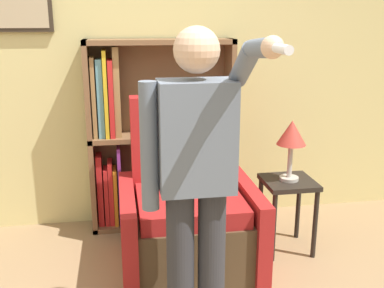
% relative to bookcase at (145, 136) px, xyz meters
% --- Properties ---
extents(wall_back, '(8.00, 0.11, 2.80)m').
position_rel_bookcase_xyz_m(wall_back, '(-0.08, 0.16, 0.61)').
color(wall_back, '#DBCC84').
rests_on(wall_back, ground_plane).
extents(bookcase, '(1.20, 0.28, 1.59)m').
position_rel_bookcase_xyz_m(bookcase, '(0.00, 0.00, 0.00)').
color(bookcase, brown).
rests_on(bookcase, ground_plane).
extents(armchair, '(0.96, 0.87, 1.20)m').
position_rel_bookcase_xyz_m(armchair, '(0.24, -0.70, -0.42)').
color(armchair, '#4C3823').
rests_on(armchair, ground_plane).
extents(person_standing, '(0.53, 0.78, 1.71)m').
position_rel_bookcase_xyz_m(person_standing, '(0.16, -1.52, 0.18)').
color(person_standing, '#2D2D33').
rests_on(person_standing, ground_plane).
extents(side_table, '(0.38, 0.38, 0.57)m').
position_rel_bookcase_xyz_m(side_table, '(1.03, -0.63, -0.34)').
color(side_table, black).
rests_on(side_table, ground_plane).
extents(table_lamp, '(0.22, 0.22, 0.46)m').
position_rel_bookcase_xyz_m(table_lamp, '(1.03, -0.63, 0.12)').
color(table_lamp, '#B7B2A8').
rests_on(table_lamp, side_table).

